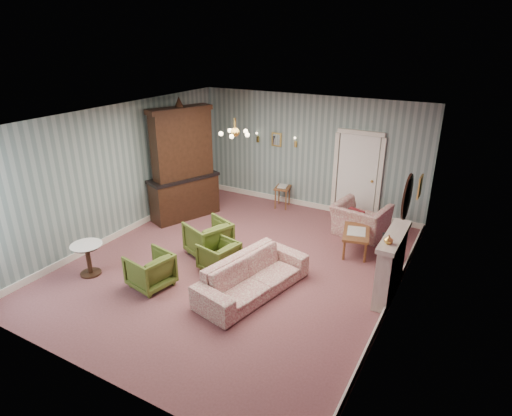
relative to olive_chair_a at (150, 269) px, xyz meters
The scene contains 27 objects.
floor 1.76m from the olive_chair_a, 56.67° to the left, with size 7.00×7.00×0.00m, color brown.
ceiling 3.08m from the olive_chair_a, 56.67° to the left, with size 7.00×7.00×0.00m, color white.
wall_back 5.15m from the olive_chair_a, 79.13° to the left, with size 6.00×6.00×0.00m, color slate.
wall_front 2.51m from the olive_chair_a, 65.20° to the right, with size 6.00×6.00×0.00m, color slate.
wall_left 2.74m from the olive_chair_a, 144.84° to the left, with size 7.00×7.00×0.00m, color slate.
wall_right 4.35m from the olive_chair_a, 20.09° to the left, with size 7.00×7.00×0.00m, color slate.
wall_right_floral 4.33m from the olive_chair_a, 20.16° to the left, with size 7.00×7.00×0.00m, color #A2516B.
door 5.44m from the olive_chair_a, 65.36° to the left, with size 1.12×0.12×2.16m, color white, non-canonical shape.
olive_chair_a is the anchor object (origin of this frame).
olive_chair_b 1.32m from the olive_chair_a, 54.53° to the left, with size 0.64×0.60×0.66m, color #4C5C20.
olive_chair_c 1.52m from the olive_chair_a, 81.88° to the left, with size 0.78×0.73×0.81m, color #4C5C20.
sofa_chintz 1.86m from the olive_chair_a, 23.09° to the left, with size 2.21×0.64×0.86m, color #8F3A41.
wingback_chair 4.76m from the olive_chair_a, 55.63° to the left, with size 1.13×0.73×0.99m, color #8F3A41.
dresser 3.36m from the olive_chair_a, 116.49° to the left, with size 0.60×1.73×2.88m, color black, non-canonical shape.
fireplace 4.24m from the olive_chair_a, 25.83° to the left, with size 0.30×1.40×1.16m, color beige, non-canonical shape.
mantel_vase 4.15m from the olive_chair_a, 20.86° to the left, with size 0.15×0.15×0.15m, color gold.
oval_mirror 4.57m from the olive_chair_a, 25.26° to the left, with size 0.04×0.76×0.84m, color white, non-canonical shape.
framed_print 5.21m from the olive_chair_a, 39.18° to the left, with size 0.04×0.34×0.42m, color gold, non-canonical shape.
coffee_table 4.19m from the olive_chair_a, 47.20° to the left, with size 0.52×0.94×0.48m, color brown, non-canonical shape.
side_table_black 4.63m from the olive_chair_a, 39.01° to the left, with size 0.39×0.39×0.58m, color black, non-canonical shape.
pedestal_table 1.32m from the olive_chair_a, 168.85° to the right, with size 0.58×0.58×0.64m, color black, non-canonical shape.
nesting_table 4.61m from the olive_chair_a, 84.88° to the left, with size 0.36×0.47×0.61m, color brown, non-canonical shape.
gilt_mirror_back 5.09m from the olive_chair_a, 89.42° to the left, with size 0.28×0.06×0.36m, color gold, non-canonical shape.
sconce_left 5.09m from the olive_chair_a, 95.85° to the left, with size 0.16×0.12×0.30m, color gold, non-canonical shape.
sconce_right 5.10m from the olive_chair_a, 83.00° to the left, with size 0.16×0.12×0.30m, color gold, non-canonical shape.
chandelier 2.86m from the olive_chair_a, 56.67° to the left, with size 0.56×0.56×0.36m, color gold, non-canonical shape.
burgundy_cushion 4.61m from the olive_chair_a, 55.09° to the left, with size 0.38×0.10×0.38m, color #5C171A.
Camera 1 is at (3.96, -6.35, 4.29)m, focal length 30.02 mm.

